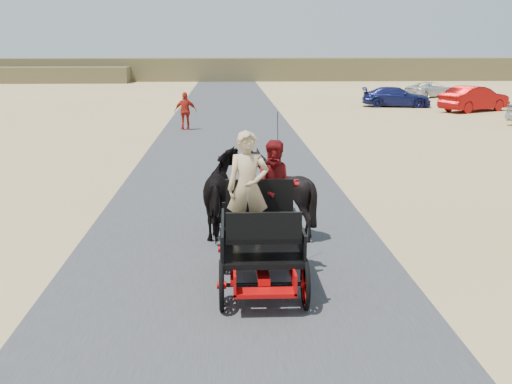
{
  "coord_description": "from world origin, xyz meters",
  "views": [
    {
      "loc": [
        -0.07,
        -9.39,
        3.82
      ],
      "look_at": [
        0.45,
        1.96,
        1.2
      ],
      "focal_mm": 45.0,
      "sensor_mm": 36.0,
      "label": 1
    }
  ],
  "objects_px": {
    "carriage": "(261,265)",
    "horse_left": "(226,194)",
    "car_d": "(431,90)",
    "car_c": "(396,97)",
    "pedestrian": "(186,111)",
    "car_b": "(474,99)",
    "horse_right": "(280,193)"
  },
  "relations": [
    {
      "from": "car_b",
      "to": "carriage",
      "type": "bearing_deg",
      "value": 123.81
    },
    {
      "from": "car_c",
      "to": "pedestrian",
      "type": "bearing_deg",
      "value": 140.11
    },
    {
      "from": "pedestrian",
      "to": "car_c",
      "type": "relative_size",
      "value": 0.41
    },
    {
      "from": "horse_right",
      "to": "horse_left",
      "type": "bearing_deg",
      "value": 0.0
    },
    {
      "from": "car_c",
      "to": "car_b",
      "type": "bearing_deg",
      "value": -118.67
    },
    {
      "from": "pedestrian",
      "to": "car_d",
      "type": "distance_m",
      "value": 24.84
    },
    {
      "from": "horse_left",
      "to": "pedestrian",
      "type": "relative_size",
      "value": 1.16
    },
    {
      "from": "car_c",
      "to": "car_d",
      "type": "relative_size",
      "value": 1.05
    },
    {
      "from": "car_c",
      "to": "carriage",
      "type": "bearing_deg",
      "value": 171.16
    },
    {
      "from": "horse_left",
      "to": "car_b",
      "type": "distance_m",
      "value": 28.25
    },
    {
      "from": "pedestrian",
      "to": "car_b",
      "type": "distance_m",
      "value": 18.03
    },
    {
      "from": "car_c",
      "to": "car_d",
      "type": "bearing_deg",
      "value": -22.07
    },
    {
      "from": "horse_right",
      "to": "car_c",
      "type": "xyz_separation_m",
      "value": [
        9.57,
        27.27,
        -0.23
      ]
    },
    {
      "from": "carriage",
      "to": "horse_left",
      "type": "distance_m",
      "value": 3.09
    },
    {
      "from": "horse_right",
      "to": "car_d",
      "type": "bearing_deg",
      "value": -112.19
    },
    {
      "from": "horse_left",
      "to": "horse_right",
      "type": "height_order",
      "value": "horse_right"
    },
    {
      "from": "car_c",
      "to": "horse_right",
      "type": "bearing_deg",
      "value": 170.31
    },
    {
      "from": "carriage",
      "to": "car_b",
      "type": "relative_size",
      "value": 0.54
    },
    {
      "from": "pedestrian",
      "to": "car_d",
      "type": "relative_size",
      "value": 0.43
    },
    {
      "from": "horse_left",
      "to": "horse_right",
      "type": "distance_m",
      "value": 1.1
    },
    {
      "from": "carriage",
      "to": "horse_left",
      "type": "height_order",
      "value": "horse_left"
    },
    {
      "from": "horse_right",
      "to": "car_c",
      "type": "relative_size",
      "value": 0.4
    },
    {
      "from": "pedestrian",
      "to": "car_b",
      "type": "xyz_separation_m",
      "value": [
        16.32,
        7.65,
        -0.13
      ]
    },
    {
      "from": "carriage",
      "to": "car_b",
      "type": "xyz_separation_m",
      "value": [
        13.94,
        27.26,
        0.38
      ]
    },
    {
      "from": "car_d",
      "to": "car_c",
      "type": "bearing_deg",
      "value": 119.79
    },
    {
      "from": "horse_left",
      "to": "car_d",
      "type": "height_order",
      "value": "horse_left"
    },
    {
      "from": "carriage",
      "to": "horse_right",
      "type": "distance_m",
      "value": 3.09
    },
    {
      "from": "car_d",
      "to": "horse_right",
      "type": "bearing_deg",
      "value": 129.33
    },
    {
      "from": "horse_left",
      "to": "carriage",
      "type": "bearing_deg",
      "value": 100.39
    },
    {
      "from": "car_b",
      "to": "pedestrian",
      "type": "bearing_deg",
      "value": 86.0
    },
    {
      "from": "carriage",
      "to": "pedestrian",
      "type": "distance_m",
      "value": 19.76
    },
    {
      "from": "carriage",
      "to": "car_c",
      "type": "distance_m",
      "value": 31.92
    }
  ]
}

